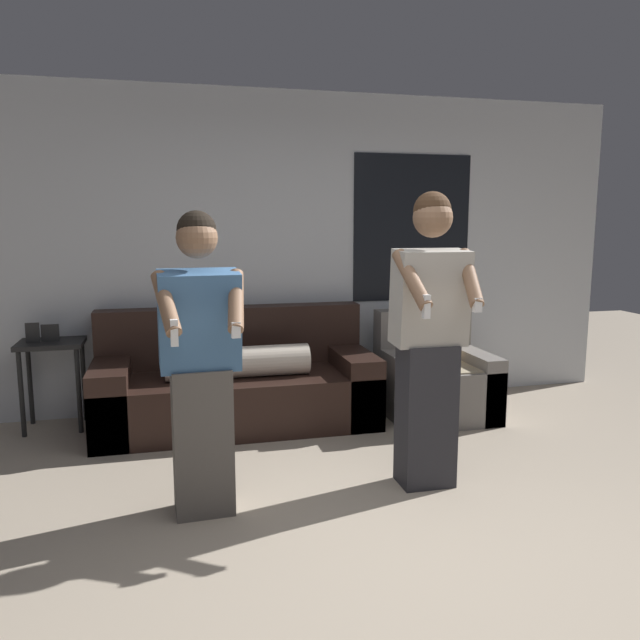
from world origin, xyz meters
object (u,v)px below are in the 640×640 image
object	(u,v)px
person_left	(201,365)
couch	(236,385)
armchair	(434,379)
person_right	(429,339)
side_table	(51,357)

from	to	relation	value
person_left	couch	bearing A→B (deg)	76.99
couch	person_left	xyz separation A→B (m)	(-0.35, -1.52, 0.53)
armchair	person_right	xyz separation A→B (m)	(-0.64, -1.29, 0.61)
couch	person_left	distance (m)	1.65
side_table	person_right	bearing A→B (deg)	-35.00
couch	person_left	size ratio (longest dim) A/B	1.30
armchair	side_table	size ratio (longest dim) A/B	1.01
side_table	person_right	xyz separation A→B (m)	(2.40, -1.68, 0.34)
couch	side_table	xyz separation A→B (m)	(-1.40, 0.22, 0.26)
side_table	person_right	size ratio (longest dim) A/B	0.48
side_table	person_right	distance (m)	2.95
person_right	person_left	bearing A→B (deg)	-177.56
armchair	person_right	distance (m)	1.57
couch	person_left	world-z (taller)	person_left
armchair	side_table	bearing A→B (deg)	172.72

